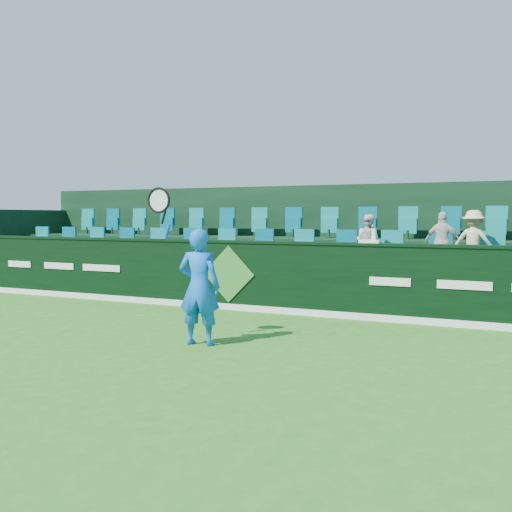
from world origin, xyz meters
The scene contains 13 objects.
ground centered at (0.00, 0.00, 0.00)m, with size 60.00×60.00×0.00m, color #256E1A.
sponsor_hoarding centered at (0.00, 4.00, 0.67)m, with size 16.00×0.25×1.35m.
stand_tier_front centered at (0.00, 5.10, 0.40)m, with size 16.00×2.00×0.80m, color black.
stand_tier_back centered at (0.00, 7.00, 0.65)m, with size 16.00×1.80×1.30m, color black.
stand_rear centered at (0.00, 7.44, 1.22)m, with size 16.00×4.10×2.60m.
seat_row_front centered at (0.00, 5.50, 1.10)m, with size 13.50×0.50×0.60m, color #0E8083.
seat_row_back centered at (0.00, 7.30, 1.60)m, with size 13.50×0.50×0.60m, color #0E8083.
tennis_player centered at (1.00, 1.05, 0.84)m, with size 1.17×0.49×2.28m.
spectator_left centered at (2.42, 5.12, 1.33)m, with size 0.51×0.40×1.05m, color white.
spectator_middle centered at (3.81, 5.12, 1.35)m, with size 0.64×0.27×1.10m, color beige.
spectator_right centered at (4.34, 5.12, 1.36)m, with size 0.73×0.42×1.13m, color beige.
towel centered at (2.72, 4.00, 1.38)m, with size 0.35×0.23×0.05m, color white.
drinks_bottle centered at (2.79, 4.00, 1.47)m, with size 0.08×0.08×0.25m, color white.
Camera 1 is at (5.06, -5.85, 1.82)m, focal length 40.00 mm.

